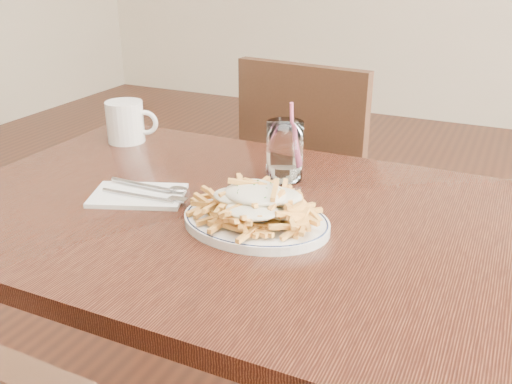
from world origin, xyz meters
The scene contains 8 objects.
table centered at (0.00, 0.00, 0.67)m, with size 1.20×0.80×0.75m.
chair_far centered at (-0.09, 0.75, 0.52)m, with size 0.47×0.47×0.92m.
fries_plate centered at (0.08, -0.05, 0.76)m, with size 0.31×0.28×0.02m.
loaded_fries centered at (0.08, -0.05, 0.81)m, with size 0.28×0.25×0.07m.
napkin centered at (-0.20, -0.04, 0.75)m, with size 0.19×0.12×0.01m, color white.
cutlery centered at (-0.20, -0.03, 0.76)m, with size 0.21×0.08×0.01m.
water_glass centered at (0.03, 0.19, 0.81)m, with size 0.08×0.08×0.18m.
coffee_mug centered at (-0.45, 0.26, 0.80)m, with size 0.14×0.10×0.11m.
Camera 1 is at (0.49, -0.92, 1.23)m, focal length 40.00 mm.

